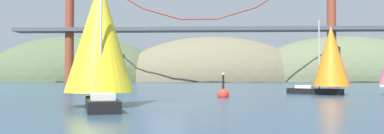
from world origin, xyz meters
TOP-DOWN VIEW (x-y plane):
  - ground_plane at (0.00, 0.00)m, footprint 360.00×360.00m
  - headland_left at (-55.00, 135.00)m, footprint 80.14×44.00m
  - headland_center at (5.00, 135.00)m, footprint 82.17×44.00m
  - headland_right at (60.00, 135.00)m, footprint 83.61×44.00m
  - suspension_bridge at (0.00, 95.00)m, footprint 121.10×6.00m
  - sailboat_yellow_sail at (-4.27, -1.91)m, footprint 5.76×8.46m
  - sailboat_orange_sail at (16.50, 15.83)m, footprint 7.12×6.68m
  - channel_buoy at (4.40, 9.87)m, footprint 1.10×1.10m

SIDE VIEW (x-z plane):
  - ground_plane at x=0.00m, z-range 0.00..0.00m
  - headland_left at x=-55.00m, z-range -19.88..19.88m
  - headland_center at x=5.00m, z-range -19.28..19.28m
  - headland_right at x=60.00m, z-range -19.22..19.22m
  - channel_buoy at x=4.40m, z-range -0.95..1.69m
  - sailboat_orange_sail at x=16.50m, z-range -0.16..8.34m
  - sailboat_yellow_sail at x=-4.27m, z-range -0.43..9.48m
  - suspension_bridge at x=0.00m, z-range -2.09..40.46m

